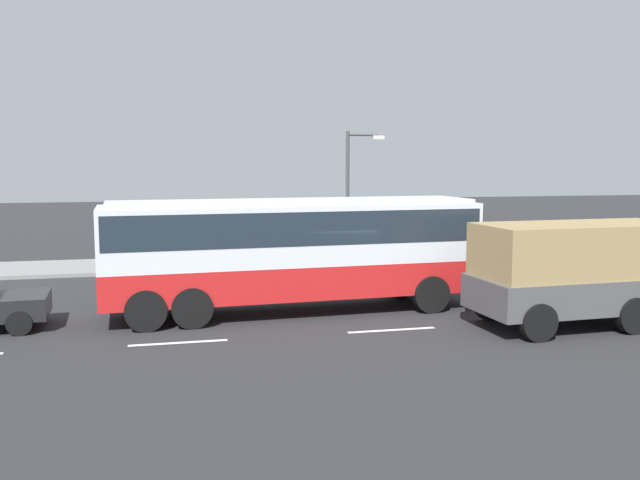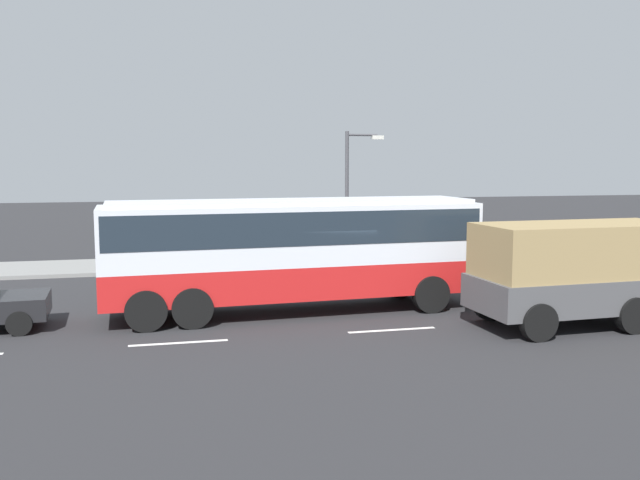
% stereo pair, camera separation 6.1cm
% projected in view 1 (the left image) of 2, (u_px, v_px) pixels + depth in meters
% --- Properties ---
extents(ground_plane, '(120.00, 120.00, 0.00)m').
position_uv_depth(ground_plane, '(324.00, 310.00, 20.34)').
color(ground_plane, '#28282B').
extents(sidewalk_curb, '(80.00, 4.00, 0.15)m').
position_uv_depth(sidewalk_curb, '(271.00, 261.00, 29.91)').
color(sidewalk_curb, gray).
rests_on(sidewalk_curb, ground_plane).
extents(lane_centreline, '(27.67, 0.16, 0.01)m').
position_uv_depth(lane_centreline, '(207.00, 341.00, 16.86)').
color(lane_centreline, white).
rests_on(lane_centreline, ground_plane).
extents(coach_bus, '(11.04, 3.06, 3.32)m').
position_uv_depth(coach_bus, '(293.00, 243.00, 19.88)').
color(coach_bus, red).
rests_on(coach_bus, ground_plane).
extents(cargo_truck, '(7.89, 2.88, 2.78)m').
position_uv_depth(cargo_truck, '(608.00, 268.00, 18.56)').
color(cargo_truck, red).
rests_on(cargo_truck, ground_plane).
extents(pedestrian_near_curb, '(0.32, 0.32, 1.51)m').
position_uv_depth(pedestrian_near_curb, '(452.00, 235.00, 31.82)').
color(pedestrian_near_curb, brown).
rests_on(pedestrian_near_curb, sidewalk_curb).
extents(pedestrian_at_crossing, '(0.32, 0.32, 1.74)m').
position_uv_depth(pedestrian_at_crossing, '(422.00, 236.00, 30.14)').
color(pedestrian_at_crossing, '#38334C').
rests_on(pedestrian_at_crossing, sidewalk_curb).
extents(street_lamp, '(1.66, 0.24, 5.55)m').
position_uv_depth(street_lamp, '(352.00, 186.00, 28.77)').
color(street_lamp, '#47474C').
rests_on(street_lamp, sidewalk_curb).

